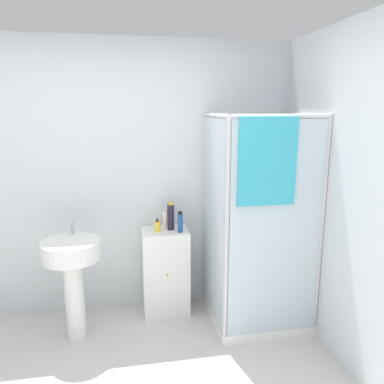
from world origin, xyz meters
TOP-DOWN VIEW (x-y plane):
  - wall_back at (0.00, 1.70)m, footprint 6.40×0.06m
  - shower_enclosure at (1.20, 1.18)m, footprint 0.82×0.85m
  - vanity_cabinet at (0.46, 1.50)m, footprint 0.42×0.35m
  - sink at (-0.32, 1.19)m, footprint 0.46×0.46m
  - soap_dispenser at (0.39, 1.46)m, footprint 0.05×0.06m
  - shampoo_bottle_tall_black at (0.52, 1.50)m, footprint 0.06×0.06m
  - shampoo_bottle_blue at (0.59, 1.41)m, footprint 0.05×0.05m
  - lotion_bottle_white at (0.48, 1.56)m, footprint 0.06×0.06m

SIDE VIEW (x-z plane):
  - vanity_cabinet at x=0.46m, z-range 0.00..0.81m
  - shower_enclosure at x=1.20m, z-range -0.38..1.48m
  - sink at x=-0.32m, z-range 0.14..1.14m
  - soap_dispenser at x=0.39m, z-range 0.80..0.92m
  - lotion_bottle_white at x=0.48m, z-range 0.80..0.98m
  - shampoo_bottle_blue at x=0.59m, z-range 0.81..1.00m
  - shampoo_bottle_tall_black at x=0.52m, z-range 0.81..1.06m
  - wall_back at x=0.00m, z-range 0.00..2.50m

